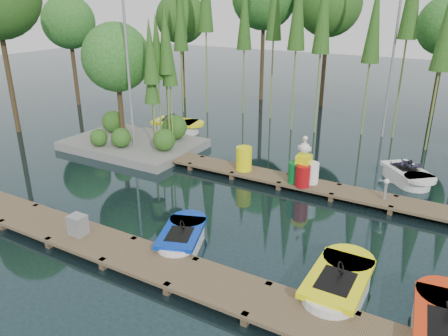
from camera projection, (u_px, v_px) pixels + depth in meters
The scene contains 16 objects.
ground_plane at pixel (205, 198), 15.89m from camera, with size 90.00×90.00×0.00m, color #1C3136.
near_dock at pixel (119, 250), 12.18m from camera, with size 18.00×1.50×0.50m.
far_dock at pixel (260, 175), 17.35m from camera, with size 15.00×1.20×0.50m.
island at pixel (128, 81), 20.31m from camera, with size 6.20×4.20×6.75m.
tree_screen at pixel (278, 11), 23.14m from camera, with size 34.42×18.53×10.31m.
lamp_island at pixel (128, 60), 18.91m from camera, with size 0.30×0.30×7.25m.
lamp_rear at pixel (393, 53), 21.32m from camera, with size 0.30×0.30×7.25m.
boat_blue at pixel (182, 238), 12.76m from camera, with size 1.89×2.70×0.83m.
boat_red at pixel (445, 329), 9.22m from camera, with size 1.60×2.99×0.96m.
boat_yellow_near at pixel (338, 286), 10.59m from camera, with size 1.32×2.89×0.97m.
boat_yellow_far at pixel (176, 126), 23.58m from camera, with size 3.14×1.79×1.49m.
boat_white_far at pixel (407, 175), 17.16m from camera, with size 2.59×2.72×1.23m.
utility_cabinet at pixel (78, 225), 12.77m from camera, with size 0.49×0.42×0.60m, color gray.
yellow_barrel at pixel (244, 159), 17.49m from camera, with size 0.64×0.64×0.96m, color #FFFC0D.
drum_cluster at pixel (303, 170), 16.15m from camera, with size 1.07×0.98×1.85m.
seagull_post at pixel (386, 185), 14.92m from camera, with size 0.47×0.26×0.76m.
Camera 1 is at (7.81, -12.11, 6.82)m, focal length 35.00 mm.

